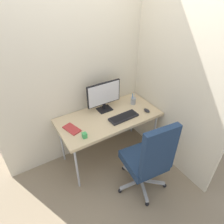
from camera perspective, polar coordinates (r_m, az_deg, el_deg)
ground_plane at (r=3.07m, az=-0.79°, el=-12.03°), size 8.00×8.00×0.00m
wall_back at (r=2.55m, az=-5.35°, el=15.44°), size 2.66×0.04×2.80m
wall_side_right at (r=2.54m, az=15.37°, el=14.26°), size 0.04×1.97×2.80m
desk at (r=2.62m, az=-0.91°, el=-1.89°), size 1.34×0.65×0.72m
office_chair at (r=2.31m, az=10.58°, el=-13.08°), size 0.62×0.63×1.08m
monitor at (r=2.61m, az=-2.34°, el=4.89°), size 0.48×0.15×0.40m
keyboard at (r=2.56m, az=3.36°, el=-1.47°), size 0.39×0.16×0.03m
mouse at (r=2.71m, az=9.98°, el=0.44°), size 0.06×0.10×0.03m
pen_holder at (r=2.83m, az=6.11°, el=3.22°), size 0.07×0.07×0.17m
notebook at (r=2.42m, az=-11.45°, el=-4.86°), size 0.18×0.25×0.02m
desk_clamp_accessory at (r=2.27m, az=-7.92°, el=-6.65°), size 0.05×0.05×0.06m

